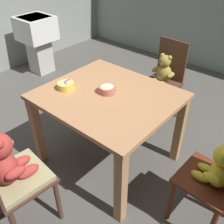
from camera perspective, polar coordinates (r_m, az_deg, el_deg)
ground_plane at (r=2.57m, az=-0.74°, el=-10.42°), size 5.20×5.20×0.04m
dining_table at (r=2.17m, az=-0.86°, el=1.23°), size 1.07×0.95×0.73m
teddy_chair_far_center at (r=2.88m, az=11.24°, el=7.84°), size 0.40×0.44×0.89m
teddy_chair_near_front at (r=1.81m, az=-21.96°, el=-11.76°), size 0.44×0.43×0.90m
teddy_chair_near_right at (r=1.84m, az=22.59°, el=-12.61°), size 0.39×0.39×0.95m
porridge_bowl_yellow_near_left at (r=2.20m, az=-10.22°, el=5.81°), size 0.15×0.14×0.13m
porridge_bowl_terracotta_center at (r=2.11m, az=-1.07°, el=5.04°), size 0.14×0.14×0.06m
sink_basin at (r=4.07m, az=-16.28°, el=15.72°), size 0.47×0.46×0.84m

